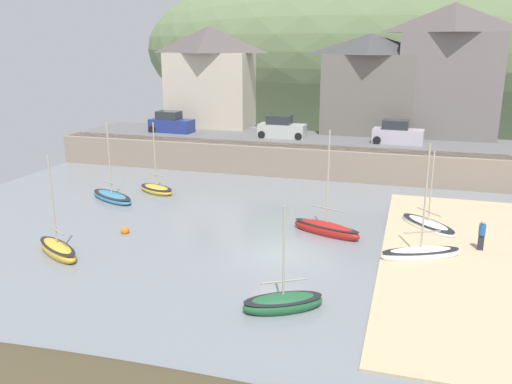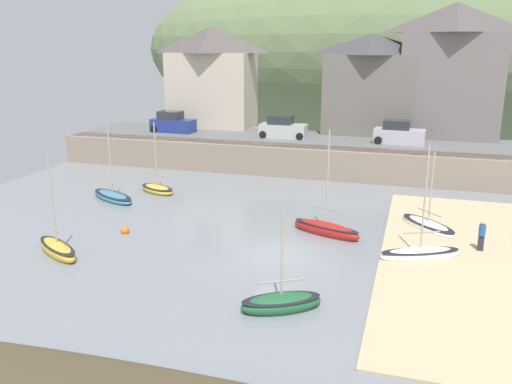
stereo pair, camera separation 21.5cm
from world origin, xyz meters
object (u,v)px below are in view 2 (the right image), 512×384
Objects in this scene: parked_car_end_of_row at (399,134)px; person_on_slipway at (482,234)px; waterfront_building_left at (211,76)px; parked_car_near_slipway at (173,123)px; waterfront_building_right at (451,71)px; waterfront_building_centre at (370,84)px; sailboat_nearest_shore at (428,225)px; sailboat_blue_trim at (326,229)px; mooring_buoy at (125,230)px; sailboat_far_left at (113,196)px; sailboat_white_hull at (281,303)px; rowboat_small_beached at (420,254)px; parked_car_by_wall at (283,129)px; fishing_boat_green at (157,189)px; motorboat_with_cabin at (57,249)px.

parked_car_end_of_row is 2.59× the size of person_on_slipway.
waterfront_building_left is 32.58m from person_on_slipway.
parked_car_near_slipway is at bearing 146.01° from person_on_slipway.
parked_car_end_of_row is (-3.84, -4.50, -4.98)m from waterfront_building_right.
waterfront_building_centre is 1.88× the size of sailboat_nearest_shore.
mooring_buoy is at bearing -143.44° from sailboat_blue_trim.
parked_car_end_of_row is (18.38, 14.33, 2.98)m from sailboat_far_left.
sailboat_white_hull is at bearing -9.91° from sailboat_far_left.
person_on_slipway is (2.98, 1.91, 0.70)m from rowboat_small_beached.
waterfront_building_centre is 1.44× the size of sailboat_blue_trim.
mooring_buoy is (-11.09, -24.59, -6.78)m from waterfront_building_centre.
sailboat_white_hull is at bearing -75.35° from parked_car_by_wall.
fishing_boat_green is at bearing 132.48° from rowboat_small_beached.
rowboat_small_beached is at bearing 22.38° from sailboat_white_hull.
motorboat_with_cabin is (-12.67, -6.93, -0.03)m from sailboat_blue_trim.
motorboat_with_cabin is at bearing -84.73° from waterfront_building_left.
sailboat_blue_trim is at bearing -96.83° from parked_car_end_of_row.
sailboat_nearest_shore is at bearing -48.68° from parked_car_by_wall.
sailboat_nearest_shore is (20.83, -18.84, -7.10)m from waterfront_building_left.
sailboat_nearest_shore reaches higher than person_on_slipway.
sailboat_far_left is at bearing 137.25° from motorboat_with_cabin.
waterfront_building_centre is at bearing 76.26° from fishing_boat_green.
person_on_slipway is at bearing 49.46° from motorboat_with_cabin.
sailboat_blue_trim is 1.30× the size of sailboat_nearest_shore.
parked_car_near_slipway is at bearing 107.93° from mooring_buoy.
waterfront_building_centre reaches higher than parked_car_end_of_row.
fishing_boat_green is 3.24× the size of person_on_slipway.
sailboat_far_left is 3.39× the size of person_on_slipway.
mooring_buoy is (-11.02, -3.10, -0.18)m from sailboat_blue_trim.
waterfront_building_left is 28.97m from sailboat_nearest_shore.
person_on_slipway is at bearing -30.56° from parked_car_near_slipway.
person_on_slipway is (8.03, -21.77, -5.94)m from waterfront_building_centre.
rowboat_small_beached is at bearing 15.04° from sailboat_far_left.
parked_car_end_of_row is at bearing 52.36° from sailboat_white_hull.
rowboat_small_beached is 16.17m from mooring_buoy.
sailboat_far_left is 23.50m from parked_car_end_of_row.
motorboat_with_cabin is at bearing -162.27° from person_on_slipway.
motorboat_with_cabin is (2.62, -28.42, -7.03)m from waterfront_building_left.
waterfront_building_centre reaches higher than parked_car_near_slipway.
sailboat_nearest_shore is at bearing -76.83° from parked_car_end_of_row.
parked_car_near_slipway is at bearing -165.65° from waterfront_building_centre.
parked_car_by_wall is (-6.64, 26.26, 2.92)m from sailboat_white_hull.
rowboat_small_beached reaches higher than mooring_buoy.
parked_car_end_of_row is (3.05, 16.99, 2.88)m from sailboat_blue_trim.
sailboat_blue_trim reaches higher than sailboat_far_left.
waterfront_building_centre is at bearing 97.57° from motorboat_with_cabin.
sailboat_far_left is (-0.04, -18.83, -7.10)m from waterfront_building_left.
waterfront_building_centre is 2.12× the size of parked_car_near_slipway.
motorboat_with_cabin is 24.58m from parked_car_near_slipway.
person_on_slipway is at bearing 18.81° from sailboat_blue_trim.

